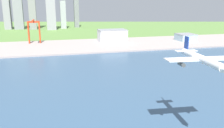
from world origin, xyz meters
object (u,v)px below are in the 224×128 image
Objects in this scene: warehouse_main at (112,35)px; warehouse_annex at (186,37)px; airplane_landing at (201,59)px; port_crane_red at (34,27)px.

warehouse_main is 146.98m from warehouse_annex.
airplane_landing is 1.24× the size of warehouse_annex.
airplane_landing is at bearing -120.62° from warehouse_annex.
airplane_landing reaches higher than port_crane_red.
warehouse_annex is at bearing 59.38° from airplane_landing.
port_crane_red is at bearing 174.28° from warehouse_main.
warehouse_main is at bearing 169.26° from warehouse_annex.
warehouse_annex is (144.32, -27.39, -4.73)m from warehouse_main.
warehouse_main is at bearing 82.88° from airplane_landing.
port_crane_red is 147.63m from warehouse_main.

